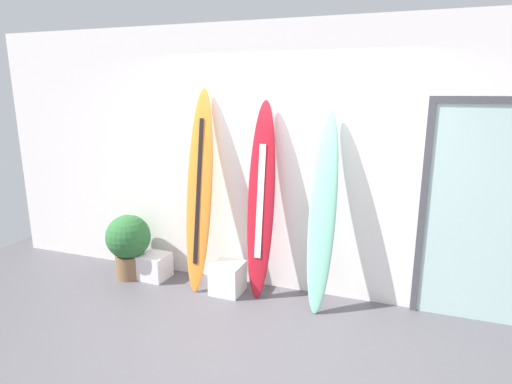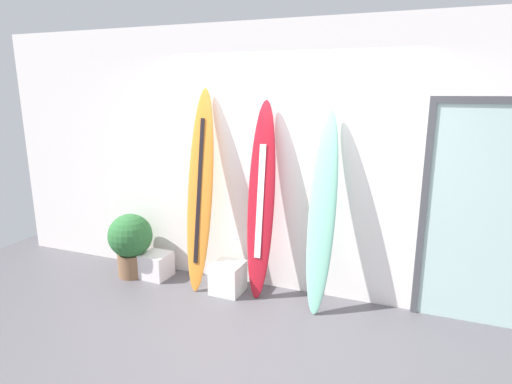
# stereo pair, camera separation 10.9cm
# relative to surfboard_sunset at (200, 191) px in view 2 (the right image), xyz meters

# --- Properties ---
(ground) EXTENTS (8.00, 8.00, 0.04)m
(ground) POSITION_rel_surfboard_sunset_xyz_m (0.87, -0.96, -1.10)
(ground) COLOR #524F54
(wall_back) EXTENTS (7.20, 0.20, 2.80)m
(wall_back) POSITION_rel_surfboard_sunset_xyz_m (0.87, 0.34, 0.32)
(wall_back) COLOR white
(wall_back) RESTS_ON ground
(surfboard_sunset) EXTENTS (0.30, 0.45, 2.16)m
(surfboard_sunset) POSITION_rel_surfboard_sunset_xyz_m (0.00, 0.00, 0.00)
(surfboard_sunset) COLOR orange
(surfboard_sunset) RESTS_ON ground
(surfboard_crimson) EXTENTS (0.29, 0.34, 2.04)m
(surfboard_crimson) POSITION_rel_surfboard_sunset_xyz_m (0.68, 0.04, -0.07)
(surfboard_crimson) COLOR #B01624
(surfboard_crimson) RESTS_ON ground
(surfboard_seafoam) EXTENTS (0.27, 0.45, 1.96)m
(surfboard_seafoam) POSITION_rel_surfboard_sunset_xyz_m (1.33, -0.02, -0.10)
(surfboard_seafoam) COLOR #7FC8AD
(surfboard_seafoam) RESTS_ON ground
(display_block_left) EXTENTS (0.32, 0.32, 0.29)m
(display_block_left) POSITION_rel_surfboard_sunset_xyz_m (-0.60, -0.02, -0.94)
(display_block_left) COLOR silver
(display_block_left) RESTS_ON ground
(display_block_center) EXTENTS (0.33, 0.33, 0.33)m
(display_block_center) POSITION_rel_surfboard_sunset_xyz_m (0.34, -0.07, -0.91)
(display_block_center) COLOR white
(display_block_center) RESTS_ON ground
(glass_door) EXTENTS (1.15, 0.06, 2.08)m
(glass_door) POSITION_rel_surfboard_sunset_xyz_m (2.77, 0.22, -0.00)
(glass_door) COLOR silver
(glass_door) RESTS_ON ground
(potted_plant) EXTENTS (0.51, 0.51, 0.74)m
(potted_plant) POSITION_rel_surfboard_sunset_xyz_m (-0.89, -0.08, -0.65)
(potted_plant) COLOR brown
(potted_plant) RESTS_ON ground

